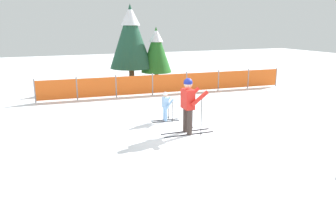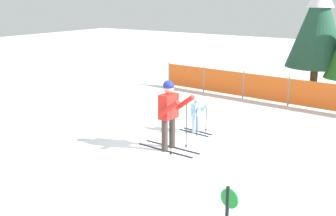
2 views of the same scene
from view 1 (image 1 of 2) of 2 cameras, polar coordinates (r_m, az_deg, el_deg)
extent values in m
plane|color=white|center=(10.15, 2.99, -5.03)|extent=(60.00, 60.00, 0.00)
cube|color=black|center=(10.61, 3.03, -4.11)|extent=(1.68, 0.10, 0.02)
cube|color=black|center=(10.33, 3.74, -4.62)|extent=(1.68, 0.10, 0.02)
cylinder|color=#3F332D|center=(10.49, 3.06, -2.00)|extent=(0.16, 0.16, 0.79)
cylinder|color=#3F332D|center=(10.21, 3.78, -2.46)|extent=(0.16, 0.16, 0.79)
cube|color=red|center=(10.17, 3.47, 1.59)|extent=(0.30, 0.50, 0.62)
cylinder|color=red|center=(10.54, 4.06, 2.35)|extent=(0.59, 0.14, 0.48)
cylinder|color=red|center=(9.99, 5.54, 1.66)|extent=(0.59, 0.14, 0.48)
sphere|color=#D8AD8C|center=(10.08, 3.51, 4.18)|extent=(0.26, 0.26, 0.26)
sphere|color=navy|center=(10.07, 3.52, 4.44)|extent=(0.28, 0.28, 0.28)
cylinder|color=black|center=(10.71, 4.27, -0.56)|extent=(0.02, 0.02, 1.24)
cylinder|color=black|center=(10.86, 4.22, -3.40)|extent=(0.07, 0.07, 0.01)
cylinder|color=black|center=(10.14, 5.82, -1.44)|extent=(0.02, 0.02, 1.24)
cylinder|color=black|center=(10.30, 5.75, -4.43)|extent=(0.07, 0.07, 0.01)
cube|color=black|center=(11.86, -0.61, -2.09)|extent=(1.00, 0.14, 0.02)
cube|color=black|center=(11.68, -0.35, -2.34)|extent=(1.00, 0.14, 0.02)
cylinder|color=#8CBFF2|center=(11.79, -0.61, -0.94)|extent=(0.09, 0.09, 0.47)
cylinder|color=#8CBFF2|center=(11.61, -0.35, -1.17)|extent=(0.09, 0.09, 0.47)
cube|color=#8CBFF2|center=(11.60, -0.49, 0.95)|extent=(0.20, 0.31, 0.37)
cylinder|color=#8CBFF2|center=(11.80, -0.19, 1.19)|extent=(0.30, 0.10, 0.34)
cylinder|color=#8CBFF2|center=(11.46, 0.35, 0.79)|extent=(0.30, 0.10, 0.34)
sphere|color=#D8AD8C|center=(11.54, -0.49, 2.30)|extent=(0.16, 0.16, 0.16)
sphere|color=white|center=(11.53, -0.49, 2.44)|extent=(0.17, 0.17, 0.17)
cylinder|color=black|center=(11.94, 0.08, -0.19)|extent=(0.02, 0.02, 0.74)
cylinder|color=black|center=(12.02, 0.08, -1.62)|extent=(0.07, 0.07, 0.01)
cylinder|color=black|center=(11.52, 0.74, -0.73)|extent=(0.02, 0.02, 0.74)
cylinder|color=black|center=(11.60, 0.74, -2.21)|extent=(0.07, 0.07, 0.01)
cylinder|color=gray|center=(15.51, -22.19, 2.75)|extent=(0.06, 0.06, 1.07)
cylinder|color=gray|center=(15.49, -15.58, 3.28)|extent=(0.06, 0.06, 1.07)
cylinder|color=gray|center=(15.67, -9.03, 3.76)|extent=(0.06, 0.06, 1.07)
cylinder|color=gray|center=(16.06, -2.71, 4.17)|extent=(0.06, 0.06, 1.07)
cylinder|color=gray|center=(16.63, 3.25, 4.52)|extent=(0.06, 0.06, 1.07)
cylinder|color=gray|center=(17.37, 8.76, 4.79)|extent=(0.06, 0.06, 1.07)
cylinder|color=gray|center=(18.25, 13.79, 5.00)|extent=(0.06, 0.06, 1.07)
cylinder|color=gray|center=(19.26, 18.32, 5.16)|extent=(0.06, 0.06, 1.07)
cube|color=orange|center=(15.47, -18.89, 3.02)|extent=(1.79, 0.15, 0.90)
cube|color=orange|center=(15.56, -12.29, 3.52)|extent=(1.79, 0.15, 0.90)
cube|color=orange|center=(15.84, -5.84, 3.97)|extent=(1.79, 0.15, 0.90)
cube|color=orange|center=(16.32, 0.32, 4.35)|extent=(1.79, 0.15, 0.90)
cube|color=orange|center=(16.98, 6.06, 4.66)|extent=(1.79, 0.15, 0.90)
cube|color=orange|center=(17.79, 11.34, 4.90)|extent=(1.79, 0.15, 0.90)
cube|color=orange|center=(18.74, 16.11, 5.09)|extent=(1.79, 0.15, 0.90)
cylinder|color=#4C3823|center=(19.17, -2.02, 5.26)|extent=(0.22, 0.22, 0.69)
cone|color=#246825|center=(18.98, -2.07, 10.12)|extent=(1.75, 1.75, 2.57)
cone|color=white|center=(18.94, -2.09, 12.60)|extent=(0.79, 0.79, 0.77)
cylinder|color=#4C3823|center=(19.11, -6.33, 5.55)|extent=(0.30, 0.30, 0.95)
cone|color=#214E39|center=(18.90, -6.52, 12.29)|extent=(2.42, 2.42, 3.54)
cone|color=white|center=(18.90, -6.62, 15.72)|extent=(1.09, 1.09, 1.06)
camera|label=2|loc=(10.12, 64.91, 8.49)|focal=45.00mm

